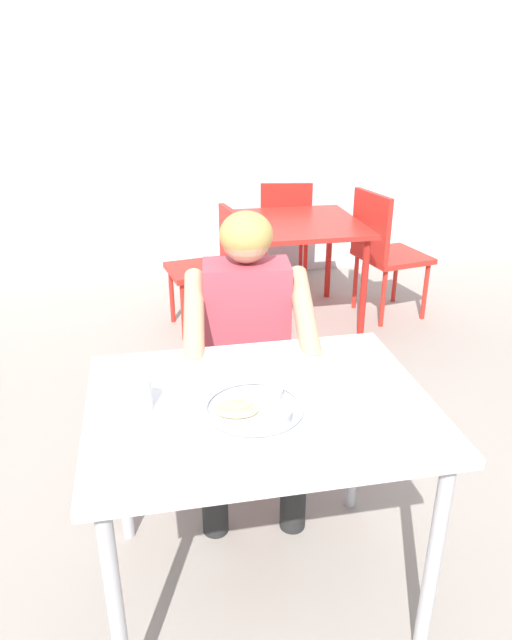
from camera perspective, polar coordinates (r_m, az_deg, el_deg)
name	(u,v)px	position (r m, az deg, el deg)	size (l,w,h in m)	color
ground_plane	(257,603)	(2.21, 0.07, -26.03)	(12.00, 12.00, 0.05)	gray
back_wall	(170,58)	(4.74, -8.42, 24.13)	(12.00, 0.12, 3.40)	silver
table_foreground	(260,425)	(1.78, 0.35, -10.31)	(1.01, 0.77, 0.75)	silver
thali_tray	(255,407)	(1.68, -0.06, -8.57)	(0.29, 0.29, 0.03)	#B7BABF
drinking_cup	(140,394)	(1.71, -11.34, -7.14)	(0.07, 0.07, 0.09)	silver
chair_foreground	(244,355)	(2.56, -1.19, -3.47)	(0.45, 0.44, 0.84)	red
diner_foreground	(248,335)	(2.27, -0.77, -1.44)	(0.54, 0.58, 1.16)	#252525
table_background_red	(300,234)	(3.94, 4.39, 8.41)	(0.78, 0.86, 0.70)	red
chair_red_left	(213,261)	(3.88, -4.23, 5.82)	(0.50, 0.47, 0.80)	red
chair_red_right	(383,247)	(4.11, 12.36, 7.04)	(0.50, 0.51, 0.89)	red
chair_red_far	(285,227)	(4.55, 2.82, 9.09)	(0.46, 0.47, 0.86)	red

